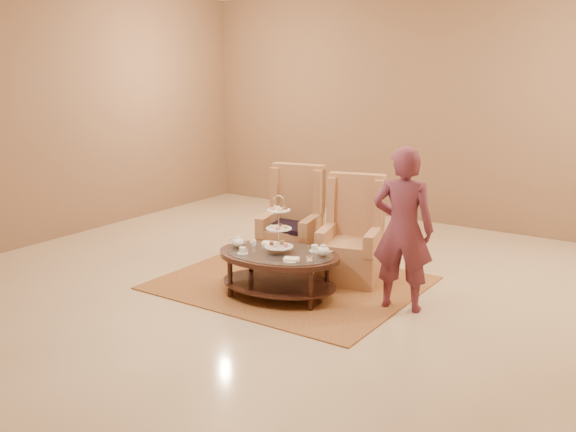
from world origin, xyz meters
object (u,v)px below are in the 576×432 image
Objects in this scene: tea_table at (279,261)px; armchair_left at (293,231)px; person at (403,229)px; armchair_right at (352,245)px.

tea_table is 1.18m from armchair_left.
person reaches higher than armchair_left.
armchair_right is (0.88, -0.12, -0.01)m from armchair_left.
tea_table is at bearing 5.37° from person.
person reaches higher than tea_table.
armchair_left is 0.89m from armchair_right.
armchair_left is 1.89m from person.
armchair_left is at bearing 106.55° from tea_table.
tea_table is 1.19× the size of armchair_left.
armchair_left is 1.01× the size of armchair_right.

